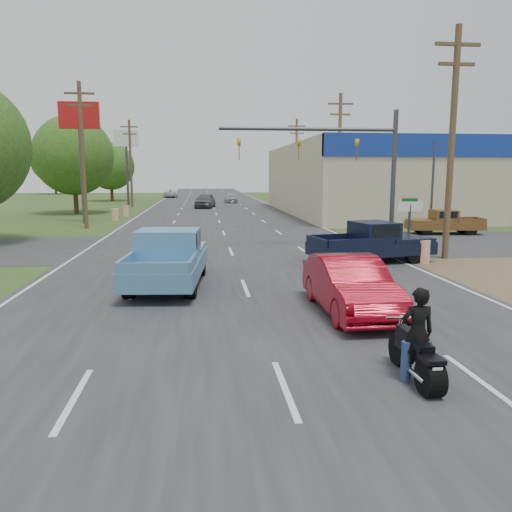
{
  "coord_description": "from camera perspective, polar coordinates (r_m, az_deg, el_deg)",
  "views": [
    {
      "loc": [
        -1.41,
        -8.17,
        3.74
      ],
      "look_at": [
        0.22,
        6.73,
        1.3
      ],
      "focal_mm": 35.0,
      "sensor_mm": 36.0,
      "label": 1
    }
  ],
  "objects": [
    {
      "name": "utility_pole_6",
      "position": [
        60.73,
        -14.14,
        10.47
      ],
      "size": [
        2.0,
        0.28,
        10.0
      ],
      "color": "#4C3823",
      "rests_on": "ground"
    },
    {
      "name": "distant_car_silver",
      "position": [
        68.35,
        -2.9,
        6.65
      ],
      "size": [
        1.87,
        4.44,
        1.28
      ],
      "primitive_type": "imported",
      "rotation": [
        0.0,
        0.0,
        -0.02
      ],
      "color": "#9E9FA3",
      "rests_on": "ground"
    },
    {
      "name": "tree_6",
      "position": [
        107.1,
        -22.09,
        10.07
      ],
      "size": [
        8.82,
        8.82,
        10.92
      ],
      "color": "#422D19",
      "rests_on": "ground"
    },
    {
      "name": "tree_2",
      "position": [
        75.28,
        -16.28,
        9.82
      ],
      "size": [
        6.72,
        6.72,
        8.32
      ],
      "color": "#422D19",
      "rests_on": "ground"
    },
    {
      "name": "pole_sign_left_far",
      "position": [
        64.9,
        -14.62,
        11.99
      ],
      "size": [
        3.0,
        0.35,
        9.2
      ],
      "color": "#3F3F44",
      "rests_on": "ground"
    },
    {
      "name": "red_convertible",
      "position": [
        13.78,
        10.7,
        -3.37
      ],
      "size": [
        1.72,
        4.7,
        1.54
      ],
      "primitive_type": "imported",
      "rotation": [
        0.0,
        0.0,
        0.02
      ],
      "color": "maroon",
      "rests_on": "ground"
    },
    {
      "name": "barrel_3",
      "position": [
        46.78,
        -14.63,
        4.99
      ],
      "size": [
        0.56,
        0.56,
        1.0
      ],
      "primitive_type": "cylinder",
      "color": "orange",
      "rests_on": "ground"
    },
    {
      "name": "blue_pickup",
      "position": [
        17.23,
        -9.95,
        -0.15
      ],
      "size": [
        2.72,
        5.95,
        1.92
      ],
      "rotation": [
        0.0,
        0.0,
        -0.09
      ],
      "color": "black",
      "rests_on": "ground"
    },
    {
      "name": "cross_road",
      "position": [
        26.47,
        -3.13,
        1.14
      ],
      "size": [
        120.0,
        10.0,
        0.02
      ],
      "primitive_type": "cube",
      "color": "#2D2D30",
      "rests_on": "ground"
    },
    {
      "name": "navy_pickup",
      "position": [
        22.06,
        13.33,
        1.57
      ],
      "size": [
        5.61,
        3.14,
        1.76
      ],
      "rotation": [
        0.0,
        0.0,
        -1.35
      ],
      "color": "black",
      "rests_on": "ground"
    },
    {
      "name": "ground",
      "position": [
        9.1,
        3.35,
        -15.05
      ],
      "size": [
        200.0,
        200.0,
        0.0
      ],
      "primitive_type": "plane",
      "color": "#2E441B",
      "rests_on": "ground"
    },
    {
      "name": "barrel_2",
      "position": [
        42.89,
        -15.8,
        4.57
      ],
      "size": [
        0.56,
        0.56,
        1.0
      ],
      "primitive_type": "cylinder",
      "color": "orange",
      "rests_on": "ground"
    },
    {
      "name": "signal_mast",
      "position": [
        26.21,
        9.98,
        11.44
      ],
      "size": [
        9.12,
        0.4,
        7.0
      ],
      "color": "#3F3F44",
      "rests_on": "ground"
    },
    {
      "name": "pole_sign_left_near",
      "position": [
        41.33,
        -19.49,
        13.5
      ],
      "size": [
        3.0,
        0.35,
        9.2
      ],
      "color": "#3F3F44",
      "rests_on": "ground"
    },
    {
      "name": "barrel_1",
      "position": [
        30.48,
        12.58,
        2.93
      ],
      "size": [
        0.56,
        0.56,
        1.0
      ],
      "primitive_type": "cylinder",
      "color": "orange",
      "rests_on": "ground"
    },
    {
      "name": "tree_5",
      "position": [
        107.87,
        10.86,
        10.24
      ],
      "size": [
        7.98,
        7.98,
        9.88
      ],
      "color": "#422D19",
      "rests_on": "ground"
    },
    {
      "name": "utility_pole_1",
      "position": [
        23.87,
        21.49,
        12.41
      ],
      "size": [
        2.0,
        0.28,
        10.0
      ],
      "color": "#4C3823",
      "rests_on": "ground"
    },
    {
      "name": "main_road",
      "position": [
        48.34,
        -4.57,
        4.8
      ],
      "size": [
        15.0,
        180.0,
        0.02
      ],
      "primitive_type": "cube",
      "color": "#2D2D30",
      "rests_on": "ground"
    },
    {
      "name": "utility_pole_5",
      "position": [
        37.1,
        -19.22,
        11.19
      ],
      "size": [
        2.0,
        0.28,
        10.0
      ],
      "color": "#4C3823",
      "rests_on": "ground"
    },
    {
      "name": "utility_pole_3",
      "position": [
        58.23,
        4.64,
        10.78
      ],
      "size": [
        2.0,
        0.28,
        10.0
      ],
      "color": "#4C3823",
      "rests_on": "ground"
    },
    {
      "name": "distant_car_grey",
      "position": [
        57.64,
        -5.83,
        6.31
      ],
      "size": [
        2.71,
        5.1,
        1.65
      ],
      "primitive_type": "imported",
      "rotation": [
        0.0,
        0.0,
        -0.16
      ],
      "color": "#525156",
      "rests_on": "ground"
    },
    {
      "name": "utility_pole_2",
      "position": [
        40.69,
        9.5,
        11.35
      ],
      "size": [
        2.0,
        0.28,
        10.0
      ],
      "color": "#4C3823",
      "rests_on": "ground"
    },
    {
      "name": "brown_pickup",
      "position": [
        33.96,
        20.57,
        3.66
      ],
      "size": [
        4.82,
        2.27,
        1.54
      ],
      "rotation": [
        0.0,
        0.0,
        1.47
      ],
      "color": "black",
      "rests_on": "ground"
    },
    {
      "name": "street_name_sign",
      "position": [
        25.87,
        17.07,
        4.12
      ],
      "size": [
        0.8,
        0.08,
        2.61
      ],
      "color": "#3F3F44",
      "rests_on": "ground"
    },
    {
      "name": "lane_sign",
      "position": [
        24.24,
        17.19,
        4.49
      ],
      "size": [
        1.2,
        0.08,
        2.52
      ],
      "color": "#3F3F44",
      "rests_on": "ground"
    },
    {
      "name": "distant_car_white",
      "position": [
        85.3,
        -9.74,
        7.08
      ],
      "size": [
        2.33,
        4.98,
        1.38
      ],
      "primitive_type": "imported",
      "rotation": [
        0.0,
        0.0,
        3.15
      ],
      "color": "silver",
      "rests_on": "ground"
    },
    {
      "name": "rider",
      "position": [
        9.55,
        17.94,
        -8.92
      ],
      "size": [
        0.62,
        0.41,
        1.67
      ],
      "primitive_type": "imported",
      "rotation": [
        0.0,
        0.0,
        3.16
      ],
      "color": "black",
      "rests_on": "ground"
    },
    {
      "name": "barrel_0",
      "position": [
        22.49,
        18.56,
        0.48
      ],
      "size": [
        0.56,
        0.56,
        1.0
      ],
      "primitive_type": "cylinder",
      "color": "orange",
      "rests_on": "ground"
    },
    {
      "name": "tree_1",
      "position": [
        51.64,
        -20.15,
        10.74
      ],
      "size": [
        7.56,
        7.56,
        9.36
      ],
      "color": "#422D19",
      "rests_on": "ground"
    },
    {
      "name": "motorcycle",
      "position": [
        9.63,
        17.95,
        -11.11
      ],
      "size": [
        0.63,
        2.06,
        1.05
      ],
      "rotation": [
        0.0,
        0.0,
        0.02
      ],
      "color": "black",
      "rests_on": "ground"
    }
  ]
}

